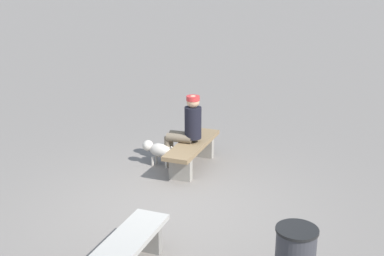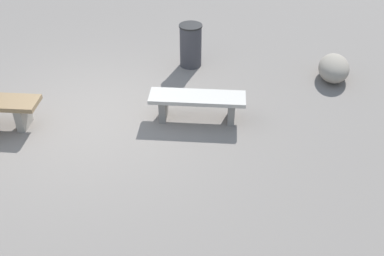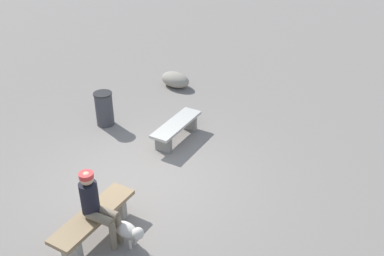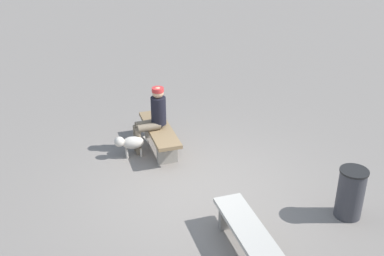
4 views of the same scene
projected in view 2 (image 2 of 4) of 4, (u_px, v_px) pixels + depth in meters
name	position (u px, v px, depth m)	size (l,w,h in m)	color
ground	(96.00, 120.00, 7.60)	(210.00, 210.00, 0.06)	gray
bench_left	(197.00, 102.00, 7.41)	(1.59, 0.70, 0.44)	gray
trash_bin	(191.00, 45.00, 8.89)	(0.45, 0.45, 0.84)	#38383D
boulder	(334.00, 68.00, 8.58)	(0.56, 0.91, 0.42)	gray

